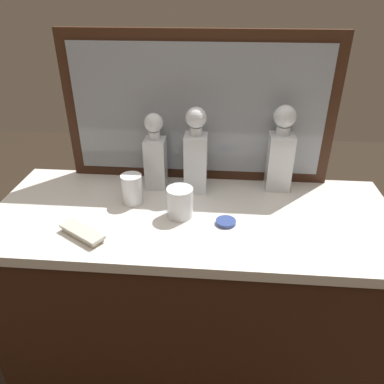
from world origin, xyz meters
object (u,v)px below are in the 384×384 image
at_px(crystal_decanter_left, 197,158).
at_px(crystal_tumbler_right, 132,190).
at_px(crystal_decanter_center, 280,156).
at_px(porcelain_dish, 226,222).
at_px(crystal_decanter_far_left, 155,159).
at_px(silver_brush_right, 82,233).
at_px(crystal_tumbler_far_right, 180,203).

height_order(crystal_decanter_left, crystal_tumbler_right, crystal_decanter_left).
height_order(crystal_decanter_center, porcelain_dish, crystal_decanter_center).
height_order(crystal_decanter_center, crystal_decanter_left, crystal_decanter_center).
bearing_deg(porcelain_dish, crystal_decanter_center, 54.27).
bearing_deg(porcelain_dish, crystal_tumbler_right, 161.95).
distance_m(crystal_decanter_far_left, crystal_tumbler_right, 0.16).
height_order(crystal_decanter_left, porcelain_dish, crystal_decanter_left).
bearing_deg(crystal_decanter_far_left, porcelain_dish, -41.43).
distance_m(crystal_decanter_left, silver_brush_right, 0.48).
bearing_deg(silver_brush_right, crystal_tumbler_far_right, 26.72).
xyz_separation_m(crystal_decanter_center, porcelain_dish, (-0.19, -0.26, -0.12)).
distance_m(crystal_decanter_far_left, crystal_decanter_left, 0.15).
bearing_deg(silver_brush_right, porcelain_dish, 13.83).
bearing_deg(crystal_decanter_far_left, silver_brush_right, -116.77).
xyz_separation_m(crystal_decanter_center, crystal_decanter_left, (-0.30, -0.04, -0.00)).
bearing_deg(crystal_decanter_center, silver_brush_right, -149.35).
bearing_deg(porcelain_dish, crystal_tumbler_far_right, 166.85).
bearing_deg(crystal_tumbler_far_right, crystal_decanter_left, 77.39).
xyz_separation_m(crystal_decanter_center, silver_brush_right, (-0.63, -0.37, -0.12)).
distance_m(crystal_tumbler_far_right, crystal_tumbler_right, 0.19).
distance_m(silver_brush_right, porcelain_dish, 0.45).
height_order(crystal_decanter_far_left, crystal_tumbler_far_right, crystal_decanter_far_left).
height_order(crystal_decanter_far_left, crystal_tumbler_right, crystal_decanter_far_left).
height_order(crystal_decanter_center, silver_brush_right, crystal_decanter_center).
xyz_separation_m(crystal_decanter_far_left, crystal_tumbler_right, (-0.06, -0.13, -0.07)).
relative_size(crystal_tumbler_right, silver_brush_right, 0.66).
bearing_deg(porcelain_dish, crystal_decanter_far_left, 138.57).
relative_size(crystal_tumbler_far_right, crystal_tumbler_right, 0.96).
relative_size(crystal_decanter_center, crystal_tumbler_far_right, 3.11).
bearing_deg(crystal_tumbler_right, crystal_decanter_center, 16.85).
height_order(silver_brush_right, porcelain_dish, silver_brush_right).
bearing_deg(crystal_tumbler_right, silver_brush_right, -116.88).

